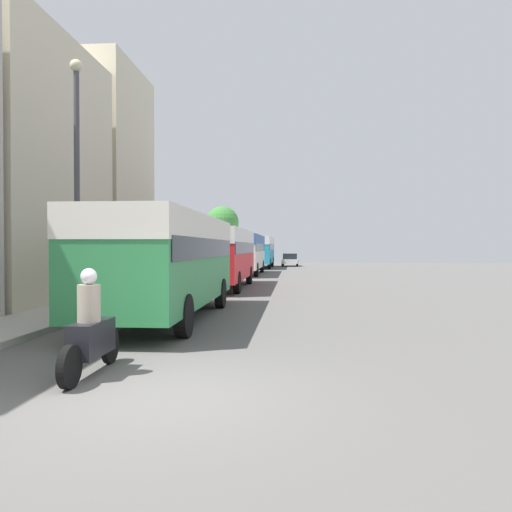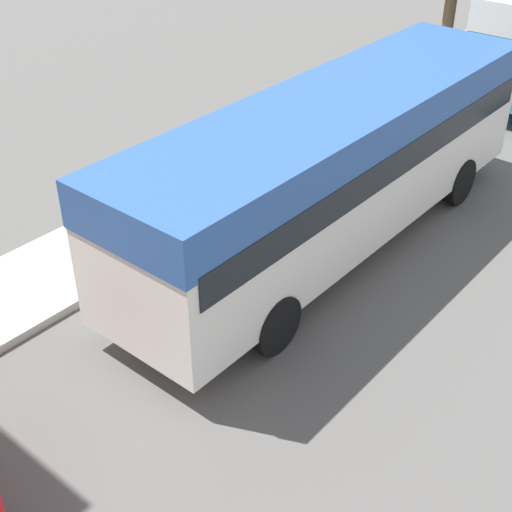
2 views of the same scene
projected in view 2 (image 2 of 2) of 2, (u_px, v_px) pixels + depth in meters
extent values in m
cube|color=silver|center=(335.00, 163.00, 12.90)|extent=(2.40, 10.00, 2.49)
cube|color=#2D569E|center=(338.00, 117.00, 12.42)|extent=(2.43, 10.05, 0.75)
cube|color=black|center=(336.00, 147.00, 12.73)|extent=(2.45, 9.60, 0.55)
cylinder|color=black|center=(369.00, 152.00, 16.16)|extent=(0.28, 1.00, 1.00)
cylinder|color=black|center=(459.00, 181.00, 14.98)|extent=(0.28, 1.00, 1.00)
cylinder|color=black|center=(174.00, 271.00, 12.20)|extent=(0.28, 1.00, 1.00)
cylinder|color=black|center=(275.00, 324.00, 11.02)|extent=(0.28, 1.00, 1.00)
cylinder|color=black|center=(492.00, 81.00, 20.03)|extent=(0.28, 1.00, 1.00)
cylinder|color=brown|center=(450.00, 11.00, 21.66)|extent=(0.36, 0.36, 3.12)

